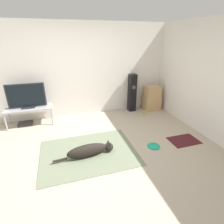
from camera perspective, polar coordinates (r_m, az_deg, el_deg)
ground_plane at (r=3.62m, az=-4.86°, el=-13.20°), size 12.00×12.00×0.00m
wall_back at (r=5.07m, az=-10.75°, el=12.94°), size 8.00×0.06×2.55m
wall_right at (r=4.36m, az=30.41°, el=8.55°), size 0.06×8.00×2.55m
area_rug at (r=3.65m, az=-7.62°, el=-12.94°), size 1.88×1.40×0.01m
dog at (r=3.49m, az=-7.20°, el=-12.23°), size 1.18×0.28×0.25m
frisbee at (r=3.89m, az=13.47°, el=-10.79°), size 0.26×0.26×0.03m
cardboard_box_lower at (r=5.75m, az=12.72°, el=2.85°), size 0.51×0.38×0.40m
cardboard_box_upper at (r=5.61m, az=13.07°, el=6.47°), size 0.46×0.34×0.36m
floor_speaker at (r=5.42m, az=6.58°, el=6.21°), size 0.21×0.21×1.15m
tv_stand at (r=5.01m, az=-25.44°, el=0.75°), size 1.15×0.47×0.48m
tv at (r=4.90m, az=-26.16°, el=4.67°), size 0.91×0.20×0.63m
tennis_ball_by_boxes at (r=5.32m, az=11.57°, el=-0.71°), size 0.07×0.07×0.07m
tennis_ball_near_speaker at (r=5.22m, az=9.46°, el=-0.98°), size 0.07×0.07×0.07m
tennis_ball_loose_on_carpet at (r=5.47m, az=10.69°, el=0.08°), size 0.07×0.07×0.07m
game_console at (r=5.17m, az=-26.38°, el=-3.44°), size 0.35×0.25×0.08m
door_mat at (r=4.31m, az=22.41°, el=-8.57°), size 0.66×0.46×0.01m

